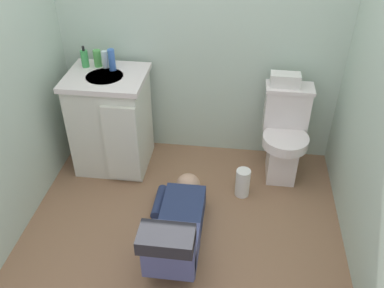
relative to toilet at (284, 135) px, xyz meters
name	(u,v)px	position (x,y,z in m)	size (l,w,h in m)	color
ground_plane	(183,229)	(-0.70, -0.72, -0.39)	(2.72, 2.99, 0.04)	#8A6447
wall_back	(201,13)	(-0.70, 0.31, 0.83)	(2.38, 0.08, 2.40)	#B2C7B5
toilet	(284,135)	(0.00, 0.00, 0.00)	(0.36, 0.46, 0.75)	silver
vanity_cabinet	(112,121)	(-1.38, -0.05, 0.05)	(0.60, 0.53, 0.82)	silver
faucet	(110,61)	(-1.38, 0.10, 0.50)	(0.02, 0.02, 0.10)	silver
person_plumber	(177,228)	(-0.72, -0.89, -0.19)	(0.39, 1.06, 0.52)	navy
tissue_box	(285,80)	(-0.04, 0.09, 0.43)	(0.22, 0.11, 0.10)	silver
soap_dispenser	(85,58)	(-1.57, 0.08, 0.52)	(0.06, 0.06, 0.17)	green
bottle_green	(97,58)	(-1.48, 0.10, 0.52)	(0.06, 0.06, 0.13)	#50A44C
bottle_clear	(105,59)	(-1.41, 0.09, 0.52)	(0.04, 0.04, 0.13)	silver
bottle_blue	(112,60)	(-1.35, 0.05, 0.54)	(0.05, 0.05, 0.17)	#3966B9
paper_towel_roll	(243,183)	(-0.30, -0.32, -0.25)	(0.11, 0.11, 0.23)	white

